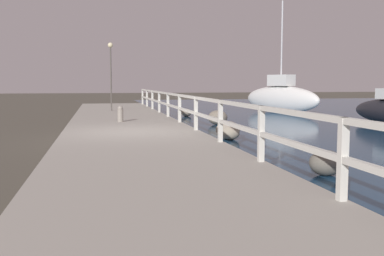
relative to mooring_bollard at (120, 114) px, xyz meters
name	(u,v)px	position (x,y,z in m)	size (l,w,h in m)	color
ground_plane	(132,140)	(0.17, -3.34, -0.53)	(120.00, 120.00, 0.00)	#4C473D
dock_walkway	(132,136)	(0.17, -3.34, -0.41)	(3.93, 36.00, 0.24)	#9E998E
railing	(196,107)	(2.04, -3.34, 0.38)	(0.10, 32.50, 0.99)	silver
boulder_downstream	(218,118)	(3.78, 0.66, -0.25)	(0.76, 0.68, 0.57)	slate
boulder_far_strip	(230,133)	(2.93, -3.89, -0.33)	(0.53, 0.48, 0.40)	gray
boulder_mid_strip	(228,130)	(2.91, -3.69, -0.27)	(0.70, 0.63, 0.53)	gray
boulder_upstream	(326,163)	(3.15, -9.01, -0.31)	(0.60, 0.54, 0.45)	#666056
boulder_water_edge	(186,113)	(3.41, 5.16, -0.34)	(0.51, 0.46, 0.39)	slate
mooring_bollard	(120,114)	(0.00, 0.00, 0.00)	(0.21, 0.21, 0.58)	gray
dock_lamp	(111,62)	(-0.12, 6.53, 2.11)	(0.25, 0.25, 3.36)	#514C47
sailboat_white	(281,98)	(9.04, 6.94, 0.29)	(2.83, 5.60, 6.01)	white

